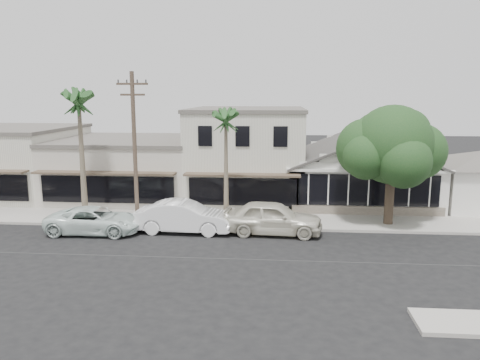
# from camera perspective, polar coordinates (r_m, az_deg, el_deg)

# --- Properties ---
(ground) EXTENTS (140.00, 140.00, 0.00)m
(ground) POSITION_cam_1_polar(r_m,az_deg,el_deg) (22.46, 6.37, -9.76)
(ground) COLOR black
(ground) RESTS_ON ground
(sidewalk_north) EXTENTS (90.00, 3.50, 0.15)m
(sidewalk_north) POSITION_cam_1_polar(r_m,az_deg,el_deg) (29.76, -9.63, -4.63)
(sidewalk_north) COLOR #9E9991
(sidewalk_north) RESTS_ON ground
(corner_shop) EXTENTS (10.40, 8.60, 5.10)m
(corner_shop) POSITION_cam_1_polar(r_m,az_deg,el_deg) (34.42, 14.24, 1.55)
(corner_shop) COLOR white
(corner_shop) RESTS_ON ground
(row_building_near) EXTENTS (8.00, 10.00, 6.50)m
(row_building_near) POSITION_cam_1_polar(r_m,az_deg,el_deg) (34.94, 0.94, 3.05)
(row_building_near) COLOR silver
(row_building_near) RESTS_ON ground
(row_building_midnear) EXTENTS (10.00, 10.00, 4.20)m
(row_building_midnear) POSITION_cam_1_polar(r_m,az_deg,el_deg) (36.80, -13.19, 1.34)
(row_building_midnear) COLOR beige
(row_building_midnear) RESTS_ON ground
(utility_pole) EXTENTS (1.80, 0.24, 9.00)m
(utility_pole) POSITION_cam_1_polar(r_m,az_deg,el_deg) (27.71, -12.72, 4.08)
(utility_pole) COLOR brown
(utility_pole) RESTS_ON ground
(car_0) EXTENTS (5.64, 2.55, 1.88)m
(car_0) POSITION_cam_1_polar(r_m,az_deg,el_deg) (26.23, 3.99, -4.60)
(car_0) COLOR beige
(car_0) RESTS_ON ground
(car_1) EXTENTS (5.48, 2.06, 1.79)m
(car_1) POSITION_cam_1_polar(r_m,az_deg,el_deg) (26.72, -6.82, -4.47)
(car_1) COLOR white
(car_1) RESTS_ON ground
(car_2) EXTENTS (5.33, 2.51, 1.47)m
(car_2) POSITION_cam_1_polar(r_m,az_deg,el_deg) (27.63, -17.32, -4.72)
(car_2) COLOR silver
(car_2) RESTS_ON ground
(shade_tree) EXTENTS (6.45, 5.83, 7.16)m
(shade_tree) POSITION_cam_1_polar(r_m,az_deg,el_deg) (28.66, 17.87, 3.87)
(shade_tree) COLOR #4C3F2E
(shade_tree) RESTS_ON ground
(palm_east) EXTENTS (2.42, 2.42, 7.25)m
(palm_east) POSITION_cam_1_polar(r_m,az_deg,el_deg) (26.94, -1.74, 7.21)
(palm_east) COLOR #726651
(palm_east) RESTS_ON ground
(palm_mid) EXTENTS (3.19, 3.19, 8.51)m
(palm_mid) POSITION_cam_1_polar(r_m,az_deg,el_deg) (30.06, -19.08, 9.01)
(palm_mid) COLOR #726651
(palm_mid) RESTS_ON ground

